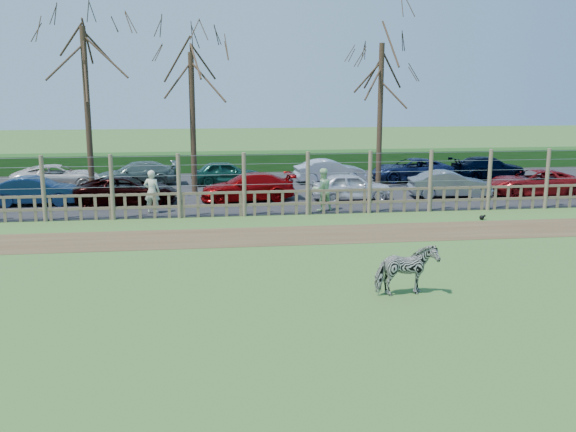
{
  "coord_description": "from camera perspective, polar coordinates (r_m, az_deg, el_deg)",
  "views": [
    {
      "loc": [
        -1.48,
        -16.6,
        5.05
      ],
      "look_at": [
        1.0,
        2.5,
        1.1
      ],
      "focal_mm": 40.0,
      "sensor_mm": 36.0,
      "label": 1
    }
  ],
  "objects": [
    {
      "name": "car_11",
      "position": [
        33.56,
        3.71,
        4.02
      ],
      "size": [
        3.73,
        1.55,
        1.2
      ],
      "primitive_type": "imported",
      "rotation": [
        0.0,
        0.0,
        1.65
      ],
      "color": "#B2B8C8",
      "rests_on": "asphalt"
    },
    {
      "name": "car_13",
      "position": [
        36.44,
        17.38,
        4.11
      ],
      "size": [
        4.3,
        2.16,
        1.2
      ],
      "primitive_type": "imported",
      "rotation": [
        0.0,
        0.0,
        1.69
      ],
      "color": "black",
      "rests_on": "asphalt"
    },
    {
      "name": "car_3",
      "position": [
        28.27,
        -3.62,
        2.59
      ],
      "size": [
        4.27,
        2.05,
        1.2
      ],
      "primitive_type": "imported",
      "rotation": [
        0.0,
        0.0,
        4.8
      ],
      "color": "#8E0507",
      "rests_on": "asphalt"
    },
    {
      "name": "hedge",
      "position": [
        38.39,
        -5.16,
        4.81
      ],
      "size": [
        46.0,
        2.0,
        1.1
      ],
      "primitive_type": "cube",
      "color": "#1E4716",
      "rests_on": "ground"
    },
    {
      "name": "car_2",
      "position": [
        28.12,
        -14.09,
        2.22
      ],
      "size": [
        4.37,
        2.11,
        1.2
      ],
      "primitive_type": "imported",
      "rotation": [
        0.0,
        0.0,
        1.54
      ],
      "color": "black",
      "rests_on": "asphalt"
    },
    {
      "name": "fence",
      "position": [
        25.0,
        -3.9,
        1.79
      ],
      "size": [
        30.16,
        0.16,
        2.5
      ],
      "color": "brown",
      "rests_on": "ground"
    },
    {
      "name": "car_9",
      "position": [
        33.34,
        -13.36,
        3.68
      ],
      "size": [
        4.32,
        2.19,
        1.2
      ],
      "primitive_type": "imported",
      "rotation": [
        0.0,
        0.0,
        4.84
      ],
      "color": "#4E645D",
      "rests_on": "asphalt"
    },
    {
      "name": "tree_right",
      "position": [
        31.75,
        8.26,
        11.82
      ],
      "size": [
        4.8,
        4.8,
        7.35
      ],
      "color": "#3D2B1E",
      "rests_on": "ground"
    },
    {
      "name": "tree_left",
      "position": [
        29.53,
        -17.6,
        12.16
      ],
      "size": [
        4.8,
        4.8,
        7.88
      ],
      "color": "#3D2B1E",
      "rests_on": "ground"
    },
    {
      "name": "visitor_a",
      "position": [
        25.92,
        -12.0,
        2.13
      ],
      "size": [
        0.7,
        0.53,
        1.72
      ],
      "primitive_type": "imported",
      "rotation": [
        0.0,
        0.0,
        2.95
      ],
      "color": "beige",
      "rests_on": "asphalt"
    },
    {
      "name": "car_12",
      "position": [
        34.59,
        10.89,
        4.06
      ],
      "size": [
        4.32,
        2.0,
        1.2
      ],
      "primitive_type": "imported",
      "rotation": [
        0.0,
        0.0,
        4.71
      ],
      "color": "#10193F",
      "rests_on": "asphalt"
    },
    {
      "name": "asphalt",
      "position": [
        31.54,
        -4.62,
        2.38
      ],
      "size": [
        44.0,
        13.0,
        0.04
      ],
      "primitive_type": "cube",
      "color": "#232326",
      "rests_on": "ground"
    },
    {
      "name": "dirt_strip",
      "position": [
        21.74,
        -3.3,
        -1.85
      ],
      "size": [
        34.0,
        2.8,
        0.01
      ],
      "primitive_type": "cube",
      "color": "brown",
      "rests_on": "ground"
    },
    {
      "name": "car_4",
      "position": [
        28.5,
        5.65,
        2.63
      ],
      "size": [
        3.53,
        1.44,
        1.2
      ],
      "primitive_type": "imported",
      "rotation": [
        0.0,
        0.0,
        1.56
      ],
      "color": "silver",
      "rests_on": "asphalt"
    },
    {
      "name": "car_1",
      "position": [
        29.17,
        -21.49,
        2.09
      ],
      "size": [
        3.66,
        1.31,
        1.2
      ],
      "primitive_type": "imported",
      "rotation": [
        0.0,
        0.0,
        1.58
      ],
      "color": "#0F2346",
      "rests_on": "asphalt"
    },
    {
      "name": "car_6",
      "position": [
        31.64,
        21.06,
        2.8
      ],
      "size": [
        4.44,
        2.26,
        1.2
      ],
      "primitive_type": "imported",
      "rotation": [
        0.0,
        0.0,
        4.65
      ],
      "color": "maroon",
      "rests_on": "asphalt"
    },
    {
      "name": "crow",
      "position": [
        25.51,
        16.87,
        -0.11
      ],
      "size": [
        0.24,
        0.18,
        0.2
      ],
      "color": "black",
      "rests_on": "ground"
    },
    {
      "name": "tree_mid",
      "position": [
        30.1,
        -8.55,
        11.12
      ],
      "size": [
        4.8,
        4.8,
        6.83
      ],
      "color": "#3D2B1E",
      "rests_on": "ground"
    },
    {
      "name": "car_8",
      "position": [
        33.29,
        -19.76,
        3.3
      ],
      "size": [
        4.52,
        2.47,
        1.2
      ],
      "primitive_type": "imported",
      "rotation": [
        0.0,
        0.0,
        1.69
      ],
      "color": "silver",
      "rests_on": "asphalt"
    },
    {
      "name": "visitor_b",
      "position": [
        25.92,
        3.07,
        2.37
      ],
      "size": [
        0.97,
        0.83,
        1.72
      ],
      "primitive_type": "imported",
      "rotation": [
        0.0,
        0.0,
        3.38
      ],
      "color": "#BDEFAE",
      "rests_on": "asphalt"
    },
    {
      "name": "ground",
      "position": [
        17.41,
        -2.21,
        -5.28
      ],
      "size": [
        120.0,
        120.0,
        0.0
      ],
      "primitive_type": "plane",
      "color": "#63933E",
      "rests_on": "ground"
    },
    {
      "name": "car_5",
      "position": [
        29.9,
        14.16,
        2.76
      ],
      "size": [
        3.74,
        1.59,
        1.2
      ],
      "primitive_type": "imported",
      "rotation": [
        0.0,
        0.0,
        1.48
      ],
      "color": "slate",
      "rests_on": "asphalt"
    },
    {
      "name": "zebra",
      "position": [
        15.86,
        10.46,
        -4.77
      ],
      "size": [
        1.58,
        0.89,
        1.27
      ],
      "primitive_type": "imported",
      "rotation": [
        0.0,
        0.0,
        1.71
      ],
      "color": "gray",
      "rests_on": "ground"
    },
    {
      "name": "car_10",
      "position": [
        32.96,
        -5.54,
        3.85
      ],
      "size": [
        3.62,
        1.69,
        1.2
      ],
      "primitive_type": "imported",
      "rotation": [
        0.0,
        0.0,
        1.65
      ],
      "color": "#144437",
      "rests_on": "asphalt"
    }
  ]
}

